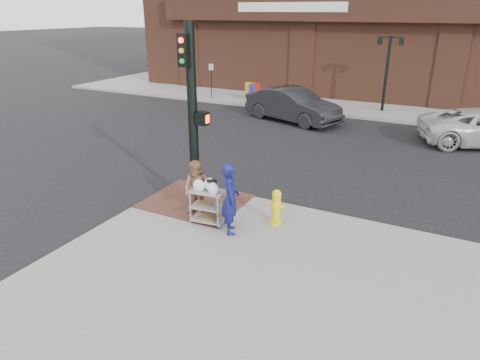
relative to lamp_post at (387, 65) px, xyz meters
The scene contains 13 objects.
ground 16.34m from the lamp_post, 97.13° to the right, with size 220.00×220.00×0.00m, color black.
brick_curb_ramp 15.52m from the lamp_post, 99.77° to the right, with size 2.80×2.40×0.01m, color #4D2824.
lamp_post is the anchor object (origin of this frame).
parking_sign 10.64m from the lamp_post, behind, with size 0.05×0.05×2.20m, color black.
traffic_signal_pole 15.43m from the lamp_post, 99.24° to the right, with size 0.61×0.51×5.00m.
woman_blue 16.34m from the lamp_post, 92.79° to the right, with size 0.67×0.44×1.84m, color navy.
pedestrian_tan 16.12m from the lamp_post, 97.14° to the right, with size 0.77×0.60×1.59m, color #9D6B4A.
sedan_dark 5.84m from the lamp_post, 132.96° to the right, with size 1.81×5.18×1.71m, color black.
utility_cart 16.28m from the lamp_post, 95.44° to the right, with size 0.94×0.60×1.23m.
fire_hydrant 15.45m from the lamp_post, 89.76° to the right, with size 0.46×0.32×0.97m.
newsbox_red 7.81m from the lamp_post, behind, with size 0.44×0.40×1.05m, color #B21F14.
newsbox_yellow 8.28m from the lamp_post, behind, with size 0.43×0.39×1.03m, color gold.
newsbox_blue 8.01m from the lamp_post, behind, with size 0.41×0.37×0.99m, color #1923A5.
Camera 1 is at (5.85, -8.67, 5.39)m, focal length 32.00 mm.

